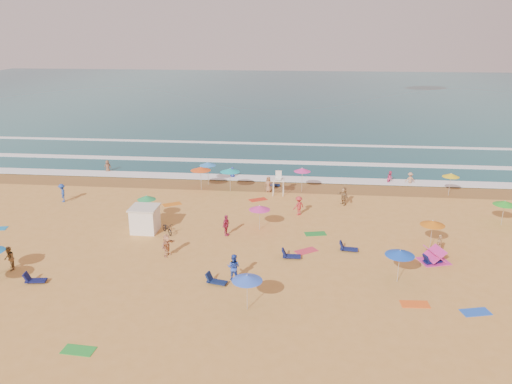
# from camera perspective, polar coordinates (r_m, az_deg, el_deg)

# --- Properties ---
(ground) EXTENTS (220.00, 220.00, 0.00)m
(ground) POSITION_cam_1_polar(r_m,az_deg,el_deg) (41.04, -3.23, -4.55)
(ground) COLOR gold
(ground) RESTS_ON ground
(ocean) EXTENTS (220.00, 140.00, 0.18)m
(ocean) POSITION_cam_1_polar(r_m,az_deg,el_deg) (122.49, 2.97, 10.92)
(ocean) COLOR #0C4756
(ocean) RESTS_ON ground
(wet_sand) EXTENTS (220.00, 220.00, 0.00)m
(wet_sand) POSITION_cam_1_polar(r_m,az_deg,el_deg) (52.65, -1.12, 0.75)
(wet_sand) COLOR olive
(wet_sand) RESTS_ON ground
(surf_foam) EXTENTS (200.00, 18.70, 0.05)m
(surf_foam) POSITION_cam_1_polar(r_m,az_deg,el_deg) (61.04, -0.13, 3.34)
(surf_foam) COLOR white
(surf_foam) RESTS_ON ground
(cabana) EXTENTS (2.00, 2.00, 2.00)m
(cabana) POSITION_cam_1_polar(r_m,az_deg,el_deg) (41.72, -12.57, -3.11)
(cabana) COLOR white
(cabana) RESTS_ON ground
(cabana_roof) EXTENTS (2.20, 2.20, 0.12)m
(cabana_roof) POSITION_cam_1_polar(r_m,az_deg,el_deg) (41.35, -12.67, -1.75)
(cabana_roof) COLOR silver
(cabana_roof) RESTS_ON cabana
(bicycle) EXTENTS (1.55, 1.70, 0.90)m
(bicycle) POSITION_cam_1_polar(r_m,az_deg,el_deg) (41.11, -10.12, -4.11)
(bicycle) COLOR black
(bicycle) RESTS_ON ground
(lifeguard_stand) EXTENTS (1.20, 1.20, 2.10)m
(lifeguard_stand) POSITION_cam_1_polar(r_m,az_deg,el_deg) (49.54, 2.58, 0.85)
(lifeguard_stand) COLOR white
(lifeguard_stand) RESTS_ON ground
(beach_umbrellas) EXTENTS (53.74, 25.93, 0.78)m
(beach_umbrellas) POSITION_cam_1_polar(r_m,az_deg,el_deg) (41.33, -5.36, -1.25)
(beach_umbrellas) COLOR green
(beach_umbrellas) RESTS_ON ground
(loungers) EXTENTS (56.80, 25.59, 0.34)m
(loungers) POSITION_cam_1_polar(r_m,az_deg,el_deg) (38.07, 3.75, -6.19)
(loungers) COLOR #101B54
(loungers) RESTS_ON ground
(towels) EXTENTS (59.42, 25.78, 0.03)m
(towels) POSITION_cam_1_polar(r_m,az_deg,el_deg) (38.38, -1.94, -6.20)
(towels) COLOR red
(towels) RESTS_ON ground
(beachgoers) EXTENTS (35.24, 25.09, 2.09)m
(beachgoers) POSITION_cam_1_polar(r_m,az_deg,el_deg) (43.58, -2.85, -2.01)
(beachgoers) COLOR #2345A5
(beachgoers) RESTS_ON ground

